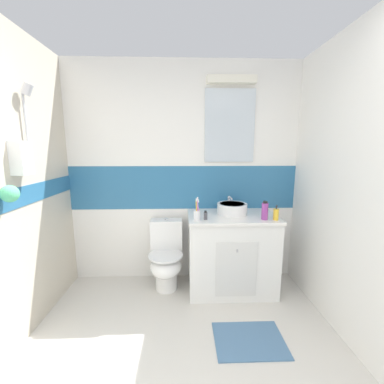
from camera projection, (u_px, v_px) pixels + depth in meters
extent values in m
cube|color=beige|center=(185.00, 359.00, 1.85)|extent=(3.20, 3.48, 0.04)
cube|color=white|center=(184.00, 241.00, 3.00)|extent=(3.20, 0.10, 0.85)
cube|color=teal|center=(184.00, 187.00, 2.88)|extent=(3.20, 0.10, 0.50)
cube|color=white|center=(184.00, 114.00, 2.74)|extent=(3.20, 0.10, 1.15)
cube|color=silver|center=(230.00, 126.00, 2.72)|extent=(0.55, 0.02, 0.79)
cube|color=white|center=(232.00, 80.00, 2.60)|extent=(0.53, 0.10, 0.08)
cube|color=white|center=(22.00, 158.00, 1.88)|extent=(0.10, 0.14, 0.26)
cylinder|color=silver|center=(26.00, 124.00, 1.97)|extent=(0.02, 0.02, 0.53)
cylinder|color=silver|center=(28.00, 89.00, 1.93)|extent=(0.10, 0.07, 0.11)
sphere|color=#59CC8C|center=(10.00, 194.00, 1.71)|extent=(0.12, 0.12, 0.12)
cube|color=white|center=(381.00, 193.00, 1.67)|extent=(0.10, 3.48, 2.50)
cube|color=white|center=(231.00, 253.00, 2.69)|extent=(0.92, 0.57, 0.82)
cube|color=white|center=(232.00, 216.00, 2.61)|extent=(0.94, 0.59, 0.03)
cube|color=silver|center=(237.00, 270.00, 2.41)|extent=(0.41, 0.01, 0.57)
cylinder|color=silver|center=(238.00, 251.00, 2.36)|extent=(0.02, 0.02, 0.03)
cylinder|color=white|center=(232.00, 209.00, 2.64)|extent=(0.32, 0.32, 0.11)
cylinder|color=#B3B3B8|center=(232.00, 204.00, 2.63)|extent=(0.26, 0.26, 0.01)
cylinder|color=silver|center=(229.00, 203.00, 2.82)|extent=(0.03, 0.03, 0.16)
cylinder|color=silver|center=(231.00, 198.00, 2.72)|extent=(0.02, 0.15, 0.02)
cylinder|color=white|center=(167.00, 281.00, 2.73)|extent=(0.24, 0.24, 0.18)
ellipsoid|color=white|center=(166.00, 266.00, 2.66)|extent=(0.34, 0.42, 0.22)
cylinder|color=white|center=(166.00, 255.00, 2.63)|extent=(0.37, 0.37, 0.02)
cube|color=white|center=(167.00, 234.00, 2.81)|extent=(0.36, 0.17, 0.35)
cylinder|color=silver|center=(167.00, 219.00, 2.78)|extent=(0.04, 0.04, 0.02)
cylinder|color=white|center=(197.00, 215.00, 2.41)|extent=(0.07, 0.07, 0.10)
cylinder|color=#D872BF|center=(198.00, 208.00, 2.41)|extent=(0.02, 0.02, 0.19)
cube|color=white|center=(198.00, 199.00, 2.39)|extent=(0.01, 0.02, 0.03)
cylinder|color=gold|center=(197.00, 209.00, 2.39)|extent=(0.02, 0.03, 0.18)
cube|color=white|center=(197.00, 200.00, 2.37)|extent=(0.01, 0.02, 0.03)
cylinder|color=#D872BF|center=(199.00, 209.00, 2.40)|extent=(0.03, 0.01, 0.17)
cube|color=white|center=(199.00, 201.00, 2.38)|extent=(0.02, 0.02, 0.03)
cylinder|color=yellow|center=(276.00, 214.00, 2.41)|extent=(0.05, 0.05, 0.11)
cylinder|color=#262626|center=(277.00, 207.00, 2.40)|extent=(0.01, 0.01, 0.04)
cylinder|color=#262626|center=(277.00, 206.00, 2.39)|extent=(0.01, 0.02, 0.01)
cube|color=#4C4C51|center=(206.00, 216.00, 2.43)|extent=(0.04, 0.03, 0.07)
cylinder|color=black|center=(206.00, 212.00, 2.42)|extent=(0.03, 0.03, 0.02)
cylinder|color=#993F99|center=(265.00, 211.00, 2.43)|extent=(0.06, 0.06, 0.17)
cylinder|color=black|center=(266.00, 202.00, 2.41)|extent=(0.04, 0.04, 0.02)
cube|color=#4C7299|center=(250.00, 340.00, 2.00)|extent=(0.57, 0.42, 0.01)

